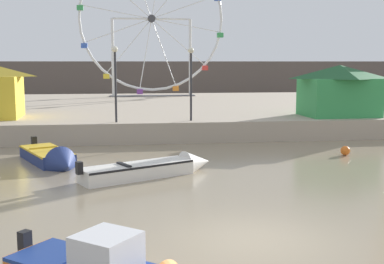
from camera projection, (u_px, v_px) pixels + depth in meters
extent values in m
plane|color=gray|center=(252.00, 239.00, 12.25)|extent=(240.00, 240.00, 0.00)
cube|color=tan|center=(166.00, 110.00, 39.11)|extent=(110.00, 25.51, 1.12)
cube|color=#564C47|center=(151.00, 79.00, 62.91)|extent=(140.00, 3.00, 4.40)
cube|color=navy|center=(47.00, 156.00, 21.82)|extent=(2.85, 3.93, 0.53)
cube|color=gold|center=(47.00, 150.00, 21.79)|extent=(2.85, 3.90, 0.08)
cone|color=navy|center=(64.00, 165.00, 19.88)|extent=(1.64, 1.49, 1.33)
cube|color=black|center=(34.00, 141.00, 23.39)|extent=(0.30, 0.28, 0.44)
cube|color=gold|center=(43.00, 147.00, 22.16)|extent=(1.14, 0.66, 0.06)
cube|color=silver|center=(137.00, 171.00, 18.70)|extent=(4.37, 2.97, 0.55)
cube|color=black|center=(137.00, 165.00, 18.66)|extent=(4.34, 2.97, 0.08)
cone|color=silver|center=(197.00, 163.00, 20.23)|extent=(1.54, 1.49, 1.06)
cube|color=black|center=(79.00, 168.00, 17.37)|extent=(0.29, 0.30, 0.44)
cube|color=black|center=(124.00, 165.00, 18.35)|extent=(0.58, 0.92, 0.06)
cube|color=black|center=(25.00, 241.00, 10.65)|extent=(0.31, 0.31, 0.44)
cube|color=silver|center=(107.00, 251.00, 9.46)|extent=(1.48, 1.48, 0.68)
cube|color=navy|center=(73.00, 258.00, 9.95)|extent=(0.82, 0.98, 0.06)
torus|color=silver|center=(152.00, 19.00, 46.34)|extent=(13.40, 0.24, 13.40)
cylinder|color=#38383D|center=(152.00, 19.00, 46.34)|extent=(0.70, 0.50, 0.70)
cylinder|color=silver|center=(116.00, 12.00, 45.85)|extent=(6.49, 0.08, 1.26)
cube|color=#33934C|center=(80.00, 8.00, 45.40)|extent=(0.56, 0.48, 0.44)
cylinder|color=silver|center=(118.00, 31.00, 46.10)|extent=(6.23, 0.08, 2.29)
cube|color=#3356B7|center=(84.00, 46.00, 45.90)|extent=(0.56, 0.48, 0.44)
cylinder|color=silver|center=(129.00, 46.00, 46.42)|extent=(4.32, 0.08, 5.07)
cube|color=yellow|center=(106.00, 76.00, 46.54)|extent=(0.56, 0.48, 0.44)
cylinder|color=silver|center=(146.00, 54.00, 46.72)|extent=(1.26, 0.08, 6.49)
cube|color=purple|center=(140.00, 92.00, 47.13)|extent=(0.56, 0.48, 0.44)
cylinder|color=silver|center=(164.00, 53.00, 46.91)|extent=(2.29, 0.08, 6.23)
cube|color=orange|center=(176.00, 89.00, 47.52)|extent=(0.56, 0.48, 0.44)
cylinder|color=silver|center=(179.00, 42.00, 46.95)|extent=(5.07, 0.08, 4.32)
cube|color=red|center=(205.00, 68.00, 47.60)|extent=(0.56, 0.48, 0.44)
cylinder|color=silver|center=(186.00, 25.00, 46.83)|extent=(6.49, 0.08, 1.26)
cube|color=#33934C|center=(220.00, 35.00, 47.36)|extent=(0.56, 0.48, 0.44)
cylinder|color=silver|center=(185.00, 7.00, 46.58)|extent=(6.23, 0.08, 2.29)
cylinder|color=silver|center=(113.00, 58.00, 46.38)|extent=(0.28, 0.28, 7.18)
cylinder|color=silver|center=(190.00, 58.00, 47.30)|extent=(0.28, 0.28, 7.18)
cylinder|color=silver|center=(152.00, 19.00, 46.34)|extent=(7.24, 0.18, 0.18)
cube|color=#4C4C51|center=(152.00, 96.00, 47.33)|extent=(8.04, 1.20, 0.08)
cube|color=#33934C|center=(339.00, 97.00, 29.76)|extent=(4.25, 3.23, 2.25)
pyramid|color=#1C512A|center=(340.00, 72.00, 29.55)|extent=(4.68, 3.55, 0.80)
cylinder|color=#2D2D33|center=(191.00, 87.00, 27.27)|extent=(0.12, 0.12, 3.68)
sphere|color=#F2EACC|center=(191.00, 50.00, 27.00)|extent=(0.32, 0.32, 0.32)
cylinder|color=#2D2D33|center=(116.00, 87.00, 26.54)|extent=(0.12, 0.12, 3.72)
sphere|color=#F2EACC|center=(115.00, 49.00, 26.26)|extent=(0.32, 0.32, 0.32)
sphere|color=orange|center=(345.00, 151.00, 23.27)|extent=(0.44, 0.44, 0.44)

